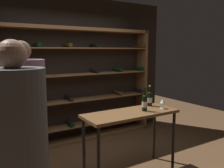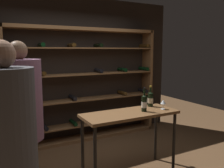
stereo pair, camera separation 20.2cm
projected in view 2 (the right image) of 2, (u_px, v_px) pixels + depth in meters
name	position (u px, v px, depth m)	size (l,w,h in m)	color
back_wall	(71.00, 69.00, 4.68)	(4.50, 0.10, 2.79)	black
wine_rack	(86.00, 85.00, 4.65)	(3.01, 0.32, 2.19)	brown
tasting_table	(130.00, 120.00, 3.29)	(1.35, 0.52, 0.91)	brown
person_guest_plum_blouse	(21.00, 119.00, 2.56)	(0.46, 0.46, 1.86)	black
person_host_in_suit	(7.00, 149.00, 1.83)	(0.46, 0.46, 1.84)	#323232
wine_bottle_amber_reserve	(150.00, 99.00, 3.61)	(0.08, 0.08, 0.32)	black
wine_bottle_gold_foil	(144.00, 103.00, 3.31)	(0.08, 0.08, 0.34)	black
wine_glass_stemmed_center	(163.00, 102.00, 3.43)	(0.08, 0.08, 0.14)	silver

